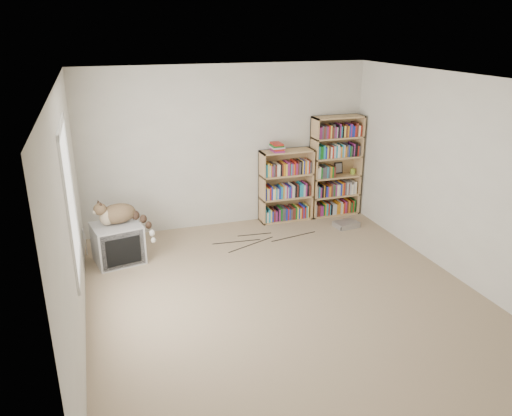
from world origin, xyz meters
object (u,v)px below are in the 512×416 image
object	(u,v)px
crt_tv	(118,243)
bookcase_short	(286,188)
bookcase_tall	(335,168)
cat	(123,216)
dvd_player	(346,224)

from	to	relation	value
crt_tv	bookcase_short	distance (m)	2.83
crt_tv	bookcase_tall	xyz separation A→B (m)	(3.59, 0.75, 0.53)
cat	dvd_player	xyz separation A→B (m)	(3.42, 0.10, -0.59)
bookcase_short	dvd_player	xyz separation A→B (m)	(0.80, -0.62, -0.49)
crt_tv	dvd_player	xyz separation A→B (m)	(3.52, 0.13, -0.22)
bookcase_short	dvd_player	world-z (taller)	bookcase_short
bookcase_tall	dvd_player	world-z (taller)	bookcase_tall
dvd_player	cat	bearing A→B (deg)	173.21
cat	dvd_player	bearing A→B (deg)	-14.85
cat	dvd_player	world-z (taller)	cat
cat	crt_tv	bearing A→B (deg)	179.61
cat	bookcase_short	bearing A→B (deg)	-1.09
crt_tv	dvd_player	world-z (taller)	crt_tv
crt_tv	bookcase_tall	world-z (taller)	bookcase_tall
crt_tv	bookcase_short	bearing A→B (deg)	4.18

